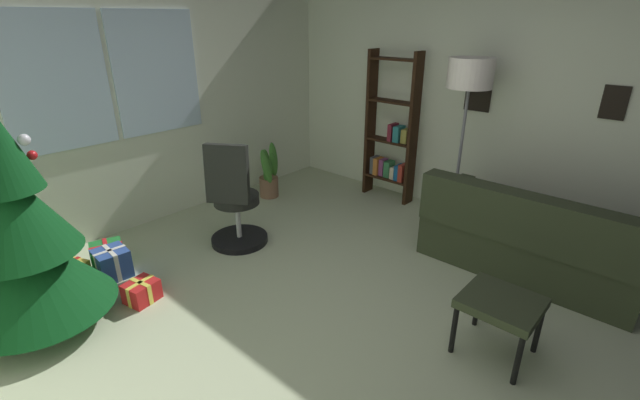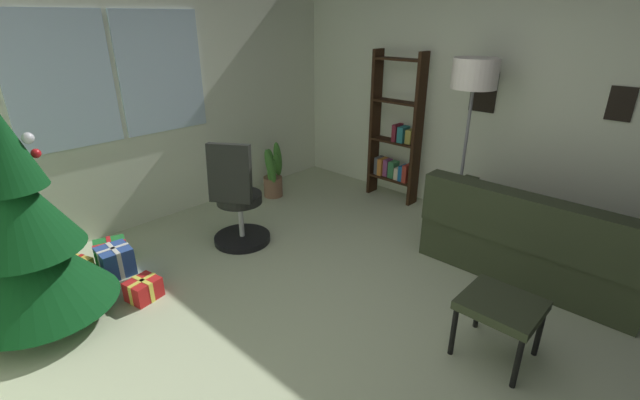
{
  "view_description": "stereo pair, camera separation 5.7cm",
  "coord_description": "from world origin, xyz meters",
  "views": [
    {
      "loc": [
        -2.15,
        -1.66,
        2.1
      ],
      "look_at": [
        -0.15,
        0.15,
        0.95
      ],
      "focal_mm": 24.31,
      "sensor_mm": 36.0,
      "label": 1
    },
    {
      "loc": [
        -2.12,
        -1.71,
        2.1
      ],
      "look_at": [
        -0.15,
        0.15,
        0.95
      ],
      "focal_mm": 24.31,
      "sensor_mm": 36.0,
      "label": 2
    }
  ],
  "objects": [
    {
      "name": "wall_right_with_frames",
      "position": [
        2.43,
        -0.0,
        1.43
      ],
      "size": [
        0.12,
        5.29,
        2.85
      ],
      "color": "silver",
      "rests_on": "ground_plane"
    },
    {
      "name": "potted_plant",
      "position": [
        1.19,
        2.21,
        0.29
      ],
      "size": [
        0.46,
        0.47,
        0.68
      ],
      "color": "brown",
      "rests_on": "ground_plane"
    },
    {
      "name": "gift_box_gold",
      "position": [
        -1.29,
        2.0,
        0.09
      ],
      "size": [
        0.37,
        0.34,
        0.2
      ],
      "color": "gold",
      "rests_on": "ground_plane"
    },
    {
      "name": "holiday_tree",
      "position": [
        -1.58,
        1.56,
        0.71
      ],
      "size": [
        1.01,
        1.01,
        2.08
      ],
      "color": "#4C331E",
      "rests_on": "ground_plane"
    },
    {
      "name": "bookshelf",
      "position": [
        2.17,
        1.09,
        0.77
      ],
      "size": [
        0.18,
        0.64,
        1.76
      ],
      "color": "black",
      "rests_on": "ground_plane"
    },
    {
      "name": "footstool",
      "position": [
        0.34,
        -0.98,
        0.37
      ],
      "size": [
        0.44,
        0.48,
        0.43
      ],
      "color": "#2C3320",
      "rests_on": "ground_plane"
    },
    {
      "name": "floor_lamp",
      "position": [
        1.93,
        0.11,
        1.52
      ],
      "size": [
        0.43,
        0.43,
        1.75
      ],
      "color": "slate",
      "rests_on": "ground_plane"
    },
    {
      "name": "ground_plane",
      "position": [
        0.0,
        0.0,
        -0.05
      ],
      "size": [
        4.77,
        5.29,
        0.1
      ],
      "primitive_type": "cube",
      "color": "#AEB993"
    },
    {
      "name": "gift_box_blue",
      "position": [
        -0.96,
        1.85,
        0.13
      ],
      "size": [
        0.27,
        0.28,
        0.26
      ],
      "color": "#2D4C99",
      "rests_on": "ground_plane"
    },
    {
      "name": "office_chair",
      "position": [
        0.12,
        1.49,
        0.42
      ],
      "size": [
        0.6,
        0.58,
        1.07
      ],
      "color": "black",
      "rests_on": "ground_plane"
    },
    {
      "name": "gift_box_green",
      "position": [
        -0.94,
        1.98,
        0.12
      ],
      "size": [
        0.34,
        0.36,
        0.25
      ],
      "color": "#1E722D",
      "rests_on": "ground_plane"
    },
    {
      "name": "wall_back_with_windows",
      "position": [
        -0.02,
        2.69,
        1.43
      ],
      "size": [
        4.77,
        0.12,
        2.85
      ],
      "color": "silver",
      "rests_on": "ground_plane"
    },
    {
      "name": "gift_box_red",
      "position": [
        -0.97,
        1.32,
        0.08
      ],
      "size": [
        0.27,
        0.25,
        0.17
      ],
      "color": "red",
      "rests_on": "ground_plane"
    },
    {
      "name": "couch",
      "position": [
        1.74,
        -0.87,
        0.28
      ],
      "size": [
        1.62,
        1.76,
        0.81
      ],
      "color": "#2C3320",
      "rests_on": "ground_plane"
    }
  ]
}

